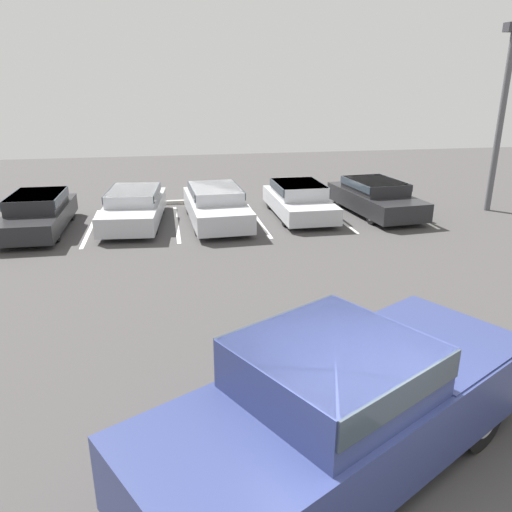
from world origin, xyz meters
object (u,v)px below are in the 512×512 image
object	(u,v)px
pickup_truck	(347,403)
parked_sedan_d	(299,198)
parked_sedan_b	(134,205)
parked_sedan_e	(375,196)
parked_sedan_a	(38,211)
light_post	(502,108)
wheel_stop_curb	(172,202)
parked_sedan_c	(216,204)

from	to	relation	value
pickup_truck	parked_sedan_d	distance (m)	12.58
parked_sedan_d	parked_sedan_b	bearing A→B (deg)	-89.89
parked_sedan_e	parked_sedan_a	bearing A→B (deg)	-94.12
light_post	wheel_stop_curb	world-z (taller)	light_post
parked_sedan_d	parked_sedan_e	xyz separation A→B (m)	(2.86, -0.17, 0.01)
light_post	parked_sedan_d	bearing A→B (deg)	176.06
parked_sedan_c	light_post	xyz separation A→B (m)	(10.34, -0.15, 3.07)
pickup_truck	parked_sedan_a	xyz separation A→B (m)	(-6.11, 11.89, -0.27)
parked_sedan_b	light_post	xyz separation A→B (m)	(13.10, -0.51, 3.10)
parked_sedan_c	parked_sedan_e	xyz separation A→B (m)	(5.90, 0.19, -0.00)
parked_sedan_c	parked_sedan_d	distance (m)	3.07
parked_sedan_b	wheel_stop_curb	xyz separation A→B (m)	(1.31, 2.69, -0.56)
parked_sedan_a	wheel_stop_curb	world-z (taller)	parked_sedan_a
pickup_truck	parked_sedan_c	distance (m)	11.93
wheel_stop_curb	parked_sedan_d	bearing A→B (deg)	-30.94
parked_sedan_d	wheel_stop_curb	world-z (taller)	parked_sedan_d
pickup_truck	parked_sedan_e	distance (m)	13.34
wheel_stop_curb	parked_sedan_a	bearing A→B (deg)	-144.54
pickup_truck	wheel_stop_curb	xyz separation A→B (m)	(-1.78, 14.97, -0.85)
parked_sedan_a	parked_sedan_e	xyz separation A→B (m)	(11.68, 0.22, -0.00)
parked_sedan_a	parked_sedan_e	bearing A→B (deg)	91.59
parked_sedan_c	parked_sedan_e	bearing A→B (deg)	89.58
pickup_truck	parked_sedan_d	bearing A→B (deg)	48.94
light_post	parked_sedan_e	bearing A→B (deg)	175.66
parked_sedan_a	light_post	distance (m)	16.41
parked_sedan_a	parked_sedan_b	xyz separation A→B (m)	(3.02, 0.39, -0.02)
wheel_stop_curb	parked_sedan_e	bearing A→B (deg)	-21.26
pickup_truck	parked_sedan_c	size ratio (longest dim) A/B	1.23
parked_sedan_b	parked_sedan_c	world-z (taller)	parked_sedan_c
parked_sedan_c	wheel_stop_curb	world-z (taller)	parked_sedan_c
parked_sedan_a	parked_sedan_c	xyz separation A→B (m)	(5.78, 0.04, 0.00)
parked_sedan_a	parked_sedan_e	distance (m)	11.68
parked_sedan_b	parked_sedan_e	xyz separation A→B (m)	(8.67, -0.17, 0.02)
parked_sedan_b	wheel_stop_curb	size ratio (longest dim) A/B	2.55
parked_sedan_d	light_post	world-z (taller)	light_post
parked_sedan_e	wheel_stop_curb	size ratio (longest dim) A/B	2.49
parked_sedan_c	parked_sedan_d	bearing A→B (deg)	94.37
parked_sedan_b	light_post	bearing A→B (deg)	93.01
parked_sedan_b	parked_sedan_a	bearing A→B (deg)	-77.34
parked_sedan_d	parked_sedan_e	bearing A→B (deg)	86.83
parked_sedan_c	wheel_stop_curb	distance (m)	3.42
parked_sedan_b	parked_sedan_c	bearing A→B (deg)	87.86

